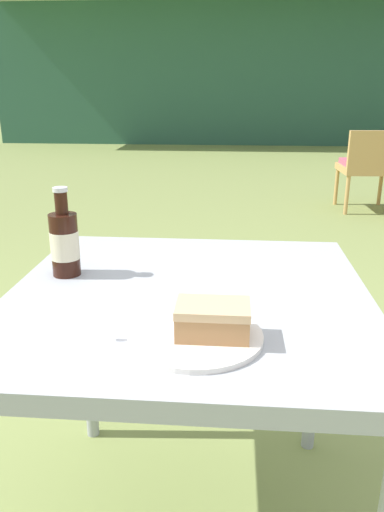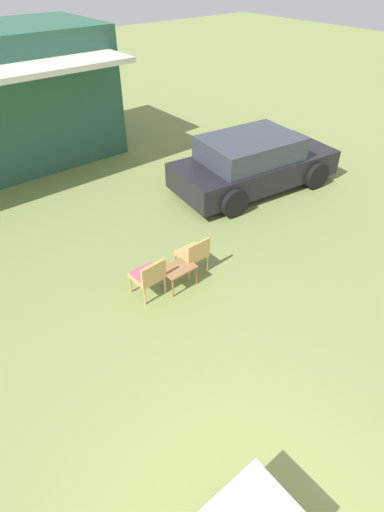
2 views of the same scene
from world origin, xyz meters
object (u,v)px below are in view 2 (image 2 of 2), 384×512
Objects in this scene: wicker_chair_cushioned at (149,275)px; wicker_chair_plain at (194,253)px; garden_side_table at (179,269)px; parked_car at (253,163)px.

wicker_chair_plain is at bearing 176.39° from wicker_chair_cushioned.
wicker_chair_cushioned is at bearing -0.36° from wicker_chair_plain.
wicker_chair_cushioned reaches higher than garden_side_table.
wicker_chair_cushioned is at bearing 165.60° from garden_side_table.
wicker_chair_plain is (-3.25, -1.67, -0.20)m from parked_car.
parked_car is 4.11m from garden_side_table.
wicker_chair_plain is at bearing 14.92° from garden_side_table.
wicker_chair_cushioned is 0.56m from garden_side_table.
garden_side_table is (-3.69, -1.79, -0.28)m from parked_car.
wicker_chair_cushioned is (-4.22, -1.65, -0.20)m from parked_car.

